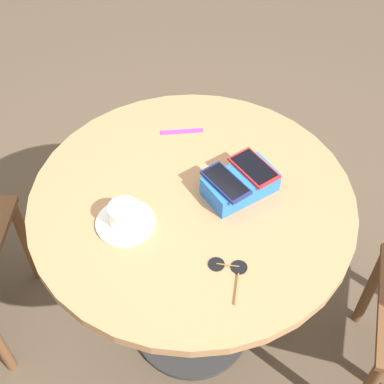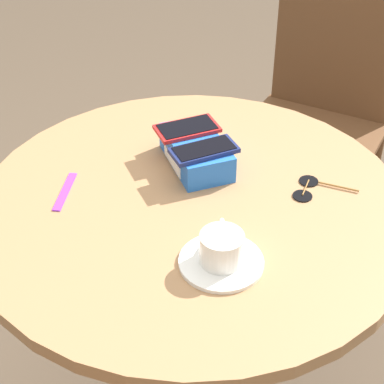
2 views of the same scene
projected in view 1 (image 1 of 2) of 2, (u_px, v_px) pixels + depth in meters
The scene contains 9 objects.
ground_plane at pixel (192, 325), 1.97m from camera, with size 8.00×8.00×0.00m, color brown.
round_table at pixel (192, 228), 1.54m from camera, with size 0.88×0.88×0.72m.
phone_box at pixel (240, 184), 1.43m from camera, with size 0.21×0.14×0.06m.
phone_red at pixel (254, 168), 1.42m from camera, with size 0.10×0.15×0.01m.
phone_navy at pixel (226, 182), 1.38m from camera, with size 0.08×0.15×0.01m.
saucer at pixel (126, 223), 1.37m from camera, with size 0.15×0.15×0.01m, color white.
coffee_cup at pixel (125, 214), 1.35m from camera, with size 0.10×0.08×0.06m.
lanyard_strap at pixel (182, 131), 1.61m from camera, with size 0.13×0.02×0.00m, color purple.
sunglasses at pixel (229, 268), 1.28m from camera, with size 0.11×0.13×0.01m.
Camera 1 is at (0.66, 0.67, 1.80)m, focal length 50.00 mm.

